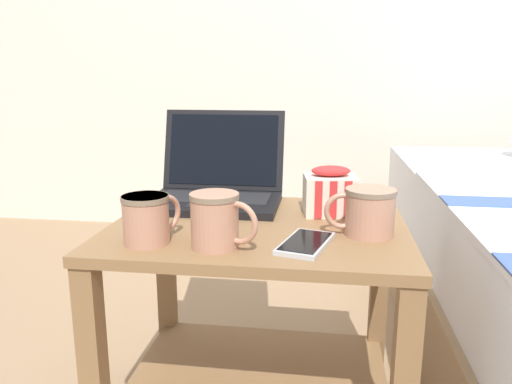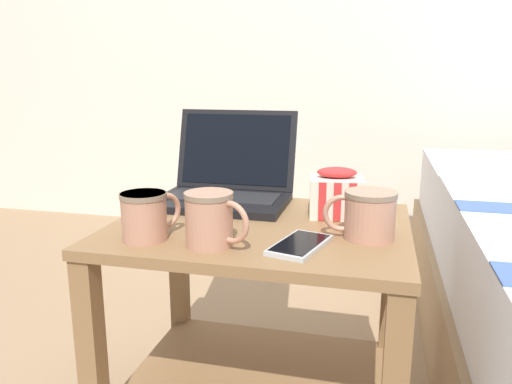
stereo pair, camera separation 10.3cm
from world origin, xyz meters
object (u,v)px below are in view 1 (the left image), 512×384
at_px(laptop, 216,184).
at_px(mug_mid_center, 147,217).
at_px(mug_front_right, 216,218).
at_px(mug_front_left, 369,209).
at_px(snack_bag, 330,193).
at_px(cell_phone, 306,243).

distance_m(laptop, mug_mid_center, 0.34).
relative_size(laptop, mug_front_right, 2.42).
height_order(laptop, mug_front_left, laptop).
height_order(mug_front_right, snack_bag, snack_bag).
distance_m(mug_front_right, cell_phone, 0.18).
relative_size(mug_front_left, snack_bag, 1.09).
height_order(mug_front_right, cell_phone, mug_front_right).
relative_size(laptop, snack_bag, 2.46).
relative_size(mug_front_right, snack_bag, 1.02).
bearing_deg(mug_mid_center, cell_phone, 4.71).
xyz_separation_m(mug_front_left, mug_front_right, (-0.29, -0.12, 0.00)).
height_order(laptop, mug_mid_center, laptop).
relative_size(mug_front_right, mug_mid_center, 1.10).
relative_size(laptop, mug_front_left, 2.26).
relative_size(laptop, cell_phone, 1.97).
bearing_deg(mug_front_right, mug_mid_center, 177.17).
bearing_deg(cell_phone, snack_bag, 79.04).
bearing_deg(mug_front_left, laptop, 148.53).
relative_size(mug_front_left, mug_front_right, 1.07).
bearing_deg(laptop, cell_phone, -51.86).
distance_m(mug_front_right, snack_bag, 0.34).
height_order(laptop, cell_phone, laptop).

